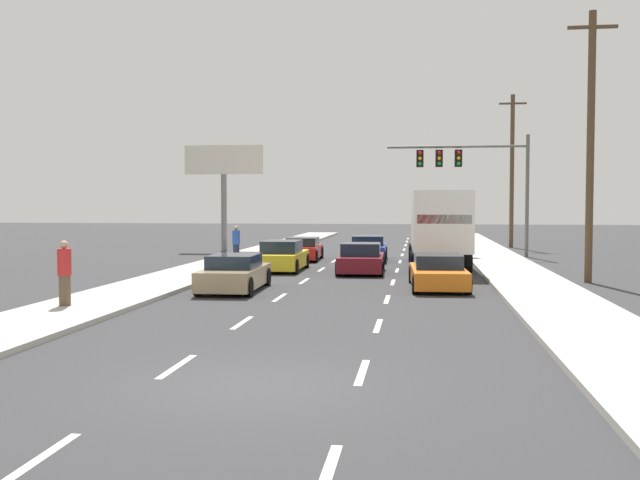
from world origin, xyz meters
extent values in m
plane|color=#333335|center=(0.00, 25.00, 0.00)|extent=(140.00, 140.00, 0.00)
cube|color=#B2AFA8|center=(6.71, 20.00, 0.07)|extent=(2.92, 80.00, 0.14)
cube|color=#B2AFA8|center=(-6.71, 20.00, 0.07)|extent=(2.92, 80.00, 0.14)
cube|color=silver|center=(-1.70, -3.78, 0.00)|extent=(0.14, 2.00, 0.01)
cube|color=silver|center=(-1.70, 1.22, 0.00)|extent=(0.14, 2.00, 0.01)
cube|color=silver|center=(-1.70, 6.22, 0.00)|extent=(0.14, 2.00, 0.01)
cube|color=silver|center=(-1.70, 11.22, 0.00)|extent=(0.14, 2.00, 0.01)
cube|color=silver|center=(-1.70, 16.22, 0.00)|extent=(0.14, 2.00, 0.01)
cube|color=silver|center=(-1.70, 21.22, 0.00)|extent=(0.14, 2.00, 0.01)
cube|color=silver|center=(-1.70, 26.22, 0.00)|extent=(0.14, 2.00, 0.01)
cube|color=silver|center=(-1.70, 31.22, 0.00)|extent=(0.14, 2.00, 0.01)
cube|color=silver|center=(-1.70, 36.22, 0.00)|extent=(0.14, 2.00, 0.01)
cube|color=silver|center=(-1.70, 41.22, 0.00)|extent=(0.14, 2.00, 0.01)
cube|color=silver|center=(-1.70, 46.22, 0.00)|extent=(0.14, 2.00, 0.01)
cube|color=silver|center=(-1.70, 51.22, 0.00)|extent=(0.14, 2.00, 0.01)
cube|color=silver|center=(1.70, -3.78, 0.00)|extent=(0.14, 2.00, 0.01)
cube|color=silver|center=(1.70, 1.22, 0.00)|extent=(0.14, 2.00, 0.01)
cube|color=silver|center=(1.70, 6.22, 0.00)|extent=(0.14, 2.00, 0.01)
cube|color=silver|center=(1.70, 11.22, 0.00)|extent=(0.14, 2.00, 0.01)
cube|color=silver|center=(1.70, 16.22, 0.00)|extent=(0.14, 2.00, 0.01)
cube|color=silver|center=(1.70, 21.22, 0.00)|extent=(0.14, 2.00, 0.01)
cube|color=silver|center=(1.70, 26.22, 0.00)|extent=(0.14, 2.00, 0.01)
cube|color=silver|center=(1.70, 31.22, 0.00)|extent=(0.14, 2.00, 0.01)
cube|color=silver|center=(1.70, 36.22, 0.00)|extent=(0.14, 2.00, 0.01)
cube|color=silver|center=(1.70, 41.22, 0.00)|extent=(0.14, 2.00, 0.01)
cube|color=silver|center=(1.70, 46.22, 0.00)|extent=(0.14, 2.00, 0.01)
cube|color=silver|center=(1.70, 51.22, 0.00)|extent=(0.14, 2.00, 0.01)
cube|color=red|center=(-3.41, 26.66, 0.45)|extent=(1.91, 4.26, 0.61)
cube|color=#192333|center=(-3.41, 26.66, 0.97)|extent=(1.62, 2.19, 0.44)
cylinder|color=black|center=(-4.29, 28.18, 0.32)|extent=(0.24, 0.65, 0.64)
cylinder|color=black|center=(-2.66, 28.24, 0.32)|extent=(0.24, 0.65, 0.64)
cylinder|color=black|center=(-4.17, 25.08, 0.32)|extent=(0.24, 0.65, 0.64)
cylinder|color=black|center=(-2.54, 25.14, 0.32)|extent=(0.24, 0.65, 0.64)
cube|color=yellow|center=(-3.34, 20.54, 0.48)|extent=(1.79, 4.35, 0.67)
cube|color=#192333|center=(-3.34, 20.26, 1.08)|extent=(1.56, 2.22, 0.54)
cylinder|color=black|center=(-4.17, 22.15, 0.32)|extent=(0.23, 0.64, 0.64)
cylinder|color=black|center=(-2.54, 22.17, 0.32)|extent=(0.23, 0.64, 0.64)
cylinder|color=black|center=(-4.14, 18.91, 0.32)|extent=(0.23, 0.64, 0.64)
cylinder|color=black|center=(-2.51, 18.93, 0.32)|extent=(0.23, 0.64, 0.64)
cube|color=tan|center=(-3.59, 12.85, 0.47)|extent=(1.88, 4.41, 0.65)
cube|color=#192333|center=(-3.59, 12.82, 1.02)|extent=(1.61, 2.12, 0.45)
cylinder|color=black|center=(-4.45, 14.46, 0.32)|extent=(0.24, 0.65, 0.64)
cylinder|color=black|center=(-2.81, 14.51, 0.32)|extent=(0.24, 0.65, 0.64)
cylinder|color=black|center=(-4.37, 11.20, 0.32)|extent=(0.24, 0.65, 0.64)
cylinder|color=black|center=(-2.72, 11.25, 0.32)|extent=(0.24, 0.65, 0.64)
cube|color=#1E389E|center=(0.03, 26.75, 0.48)|extent=(1.93, 4.72, 0.67)
cube|color=#192333|center=(0.03, 26.81, 1.05)|extent=(1.64, 2.02, 0.48)
cylinder|color=black|center=(-0.86, 28.51, 0.32)|extent=(0.24, 0.65, 0.64)
cylinder|color=black|center=(0.83, 28.55, 0.32)|extent=(0.24, 0.65, 0.64)
cylinder|color=black|center=(-0.77, 24.94, 0.32)|extent=(0.24, 0.65, 0.64)
cylinder|color=black|center=(0.92, 24.98, 0.32)|extent=(0.24, 0.65, 0.64)
cube|color=maroon|center=(0.21, 19.80, 0.46)|extent=(1.96, 4.19, 0.63)
cube|color=#192333|center=(0.22, 19.55, 1.04)|extent=(1.67, 1.86, 0.53)
cylinder|color=black|center=(-0.69, 21.30, 0.32)|extent=(0.24, 0.65, 0.64)
cylinder|color=black|center=(1.03, 21.35, 0.32)|extent=(0.24, 0.65, 0.64)
cylinder|color=black|center=(-0.61, 18.26, 0.32)|extent=(0.24, 0.65, 0.64)
cylinder|color=black|center=(1.11, 18.31, 0.32)|extent=(0.24, 0.65, 0.64)
cube|color=white|center=(3.56, 21.55, 2.23)|extent=(2.59, 7.17, 2.56)
cube|color=red|center=(3.66, 18.02, 2.36)|extent=(2.16, 0.10, 0.36)
cube|color=white|center=(3.44, 26.19, 1.32)|extent=(2.36, 2.23, 2.03)
cylinder|color=black|center=(2.29, 26.16, 0.48)|extent=(0.33, 0.97, 0.96)
cylinder|color=black|center=(4.58, 26.22, 0.48)|extent=(0.33, 0.97, 0.96)
cylinder|color=black|center=(2.45, 20.10, 0.48)|extent=(0.33, 0.97, 0.96)
cylinder|color=black|center=(4.75, 20.16, 0.48)|extent=(0.33, 0.97, 0.96)
cube|color=orange|center=(3.34, 14.52, 0.43)|extent=(2.04, 4.72, 0.58)
cube|color=#192333|center=(3.34, 14.53, 0.96)|extent=(1.70, 2.13, 0.47)
cylinder|color=black|center=(2.41, 16.25, 0.32)|extent=(0.25, 0.65, 0.64)
cylinder|color=black|center=(4.11, 16.33, 0.32)|extent=(0.25, 0.65, 0.64)
cylinder|color=black|center=(2.57, 12.71, 0.32)|extent=(0.25, 0.65, 0.64)
cylinder|color=black|center=(4.27, 12.79, 0.32)|extent=(0.25, 0.65, 0.64)
cylinder|color=#595B56|center=(8.61, 30.55, 3.40)|extent=(0.20, 0.20, 6.80)
cylinder|color=#595B56|center=(4.72, 30.55, 6.16)|extent=(7.77, 0.14, 0.14)
cube|color=black|center=(4.82, 30.55, 5.51)|extent=(0.40, 0.56, 0.95)
sphere|color=red|center=(4.82, 30.24, 5.81)|extent=(0.20, 0.20, 0.20)
sphere|color=orange|center=(4.82, 30.24, 5.51)|extent=(0.20, 0.20, 0.20)
sphere|color=green|center=(4.82, 30.24, 5.21)|extent=(0.20, 0.20, 0.20)
cube|color=black|center=(3.75, 30.55, 5.51)|extent=(0.40, 0.56, 0.95)
sphere|color=red|center=(3.75, 30.24, 5.81)|extent=(0.20, 0.20, 0.20)
sphere|color=orange|center=(3.75, 30.24, 5.51)|extent=(0.20, 0.20, 0.20)
sphere|color=green|center=(3.75, 30.24, 5.21)|extent=(0.20, 0.20, 0.20)
cube|color=black|center=(2.68, 30.55, 5.51)|extent=(0.40, 0.56, 0.95)
sphere|color=red|center=(2.68, 30.24, 5.81)|extent=(0.20, 0.20, 0.20)
sphere|color=orange|center=(2.68, 30.24, 5.51)|extent=(0.20, 0.20, 0.20)
sphere|color=green|center=(2.68, 30.24, 5.21)|extent=(0.20, 0.20, 0.20)
cylinder|color=brown|center=(9.00, 17.10, 5.06)|extent=(0.28, 0.28, 10.12)
cube|color=brown|center=(9.00, 17.10, 9.52)|extent=(1.80, 0.12, 0.12)
cylinder|color=brown|center=(8.82, 39.40, 5.14)|extent=(0.28, 0.28, 10.28)
cube|color=brown|center=(8.82, 39.40, 9.68)|extent=(1.80, 0.12, 0.12)
cylinder|color=slate|center=(-9.55, 33.59, 2.41)|extent=(0.36, 0.36, 4.82)
cube|color=silver|center=(-9.55, 33.59, 5.72)|extent=(5.01, 0.20, 1.81)
cylinder|color=brown|center=(-7.09, 7.60, 0.56)|extent=(0.32, 0.32, 0.85)
cylinder|color=red|center=(-7.09, 7.60, 1.36)|extent=(0.38, 0.38, 0.74)
sphere|color=tan|center=(-7.09, 7.60, 1.84)|extent=(0.23, 0.23, 0.23)
cylinder|color=#1E233F|center=(-6.38, 24.12, 0.54)|extent=(0.32, 0.32, 0.80)
cylinder|color=#264CA5|center=(-6.38, 24.12, 1.30)|extent=(0.38, 0.38, 0.70)
sphere|color=tan|center=(-6.38, 24.12, 1.76)|extent=(0.22, 0.22, 0.22)
camera|label=1|loc=(2.69, -11.69, 2.99)|focal=41.45mm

